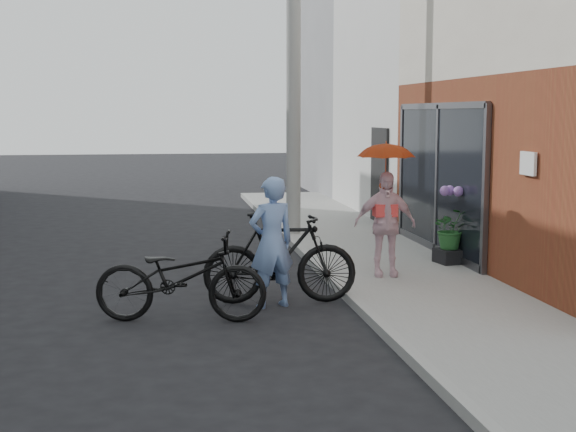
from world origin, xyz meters
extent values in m
plane|color=black|center=(0.00, 0.00, 0.00)|extent=(80.00, 80.00, 0.00)
cube|color=gray|center=(2.10, 2.00, 0.06)|extent=(2.20, 24.00, 0.12)
cube|color=#9E9E99|center=(0.94, 2.00, 0.06)|extent=(0.12, 24.00, 0.12)
cube|color=black|center=(3.16, 3.50, 1.36)|extent=(0.06, 3.80, 2.40)
cube|color=white|center=(3.16, 0.20, 1.82)|extent=(0.04, 0.40, 0.30)
cube|color=silver|center=(7.20, 9.00, 3.50)|extent=(8.00, 6.00, 7.00)
cube|color=gray|center=(7.20, 16.00, 3.50)|extent=(8.00, 8.00, 7.00)
cylinder|color=#9E9E99|center=(1.10, 6.00, 3.50)|extent=(0.28, 0.28, 7.00)
imported|color=#7697D1|center=(-0.11, 0.52, 0.83)|extent=(0.70, 0.56, 1.67)
imported|color=black|center=(-1.27, -0.03, 0.53)|extent=(2.13, 1.08, 1.07)
imported|color=black|center=(0.03, 0.70, 0.60)|extent=(2.03, 0.72, 1.19)
imported|color=#F7CFDB|center=(1.70, 1.65, 0.88)|extent=(0.92, 0.46, 1.51)
imported|color=#C74317|center=(1.70, 1.65, 1.97)|extent=(0.78, 0.78, 0.68)
cube|color=black|center=(3.00, 2.43, 0.23)|extent=(0.49, 0.49, 0.22)
imported|color=#26602B|center=(3.00, 2.43, 0.67)|extent=(0.59, 0.51, 0.65)
camera|label=1|loc=(-1.51, -9.40, 2.46)|focal=50.00mm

